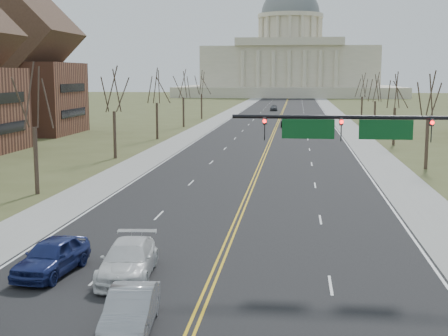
% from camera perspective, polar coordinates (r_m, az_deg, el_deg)
% --- Properties ---
extents(road, '(20.00, 380.00, 0.01)m').
position_cam_1_polar(road, '(125.71, 5.11, 4.51)').
color(road, black).
rests_on(road, ground).
extents(cross_road, '(120.00, 14.00, 0.01)m').
position_cam_1_polar(cross_road, '(23.33, -2.47, -13.40)').
color(cross_road, black).
rests_on(cross_road, ground).
extents(sidewalk_left, '(4.00, 380.00, 0.03)m').
position_cam_1_polar(sidewalk_left, '(126.61, -0.35, 4.57)').
color(sidewalk_left, gray).
rests_on(sidewalk_left, ground).
extents(sidewalk_right, '(4.00, 380.00, 0.03)m').
position_cam_1_polar(sidewalk_right, '(125.95, 10.59, 4.41)').
color(sidewalk_right, gray).
rests_on(sidewalk_right, ground).
extents(center_line, '(0.42, 380.00, 0.01)m').
position_cam_1_polar(center_line, '(125.71, 5.11, 4.51)').
color(center_line, gold).
rests_on(center_line, road).
extents(edge_line_left, '(0.15, 380.00, 0.01)m').
position_cam_1_polar(edge_line_left, '(126.36, 0.65, 4.56)').
color(edge_line_left, silver).
rests_on(edge_line_left, road).
extents(edge_line_right, '(0.15, 380.00, 0.01)m').
position_cam_1_polar(edge_line_right, '(125.82, 9.58, 4.43)').
color(edge_line_right, silver).
rests_on(edge_line_right, road).
extents(capitol, '(90.00, 60.00, 50.00)m').
position_cam_1_polar(capitol, '(265.35, 6.03, 9.65)').
color(capitol, beige).
rests_on(capitol, ground).
extents(signal_mast, '(12.12, 0.44, 7.20)m').
position_cam_1_polar(signal_mast, '(29.28, 14.44, 2.46)').
color(signal_mast, black).
rests_on(signal_mast, ground).
extents(tree_l_0, '(3.96, 3.96, 9.00)m').
position_cam_1_polar(tree_l_0, '(47.37, -17.04, 6.00)').
color(tree_l_0, '#382821').
rests_on(tree_l_0, ground).
extents(tree_r_1, '(3.74, 3.74, 8.50)m').
position_cam_1_polar(tree_r_1, '(60.60, 18.23, 6.04)').
color(tree_r_1, '#382821').
rests_on(tree_r_1, ground).
extents(tree_l_1, '(3.96, 3.96, 9.00)m').
position_cam_1_polar(tree_l_1, '(66.17, -10.06, 6.85)').
color(tree_l_1, '#382821').
rests_on(tree_l_1, ground).
extents(tree_r_2, '(3.74, 3.74, 8.50)m').
position_cam_1_polar(tree_r_2, '(80.29, 15.40, 6.67)').
color(tree_r_2, '#382821').
rests_on(tree_r_2, ground).
extents(tree_l_2, '(3.96, 3.96, 9.00)m').
position_cam_1_polar(tree_l_2, '(85.51, -6.19, 7.28)').
color(tree_l_2, '#382821').
rests_on(tree_l_2, ground).
extents(tree_r_3, '(3.74, 3.74, 8.50)m').
position_cam_1_polar(tree_r_3, '(100.10, 13.69, 7.03)').
color(tree_r_3, '#382821').
rests_on(tree_r_3, ground).
extents(tree_l_3, '(3.96, 3.96, 9.00)m').
position_cam_1_polar(tree_l_3, '(105.10, -3.75, 7.53)').
color(tree_l_3, '#382821').
rests_on(tree_l_3, ground).
extents(tree_r_4, '(3.74, 3.74, 8.50)m').
position_cam_1_polar(tree_r_4, '(119.98, 12.54, 7.28)').
color(tree_r_4, '#382821').
rests_on(tree_r_4, ground).
extents(tree_l_4, '(3.96, 3.96, 9.00)m').
position_cam_1_polar(tree_l_4, '(124.82, -2.07, 7.69)').
color(tree_l_4, '#382821').
rests_on(tree_l_4, ground).
extents(bldg_left_far, '(17.10, 14.28, 23.25)m').
position_cam_1_polar(bldg_left_far, '(98.52, -18.42, 8.57)').
color(bldg_left_far, brown).
rests_on(bldg_left_far, ground).
extents(car_sb_inner_lead, '(1.94, 4.49, 1.44)m').
position_cam_1_polar(car_sb_inner_lead, '(22.12, -8.53, -12.72)').
color(car_sb_inner_lead, gray).
rests_on(car_sb_inner_lead, road).
extents(car_sb_inner_second, '(2.67, 5.52, 1.55)m').
position_cam_1_polar(car_sb_inner_second, '(27.53, -8.76, -8.32)').
color(car_sb_inner_second, silver).
rests_on(car_sb_inner_second, road).
extents(car_sb_outer_second, '(2.41, 4.88, 1.60)m').
position_cam_1_polar(car_sb_outer_second, '(28.69, -15.48, -7.79)').
color(car_sb_outer_second, navy).
rests_on(car_sb_outer_second, road).
extents(car_far_nb, '(2.92, 5.71, 1.54)m').
position_cam_1_polar(car_far_nb, '(106.40, 6.01, 4.19)').
color(car_far_nb, black).
rests_on(car_far_nb, road).
extents(car_far_sb, '(1.80, 4.35, 1.47)m').
position_cam_1_polar(car_far_sb, '(153.72, 4.58, 5.51)').
color(car_far_sb, '#4D4F54').
rests_on(car_far_sb, road).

